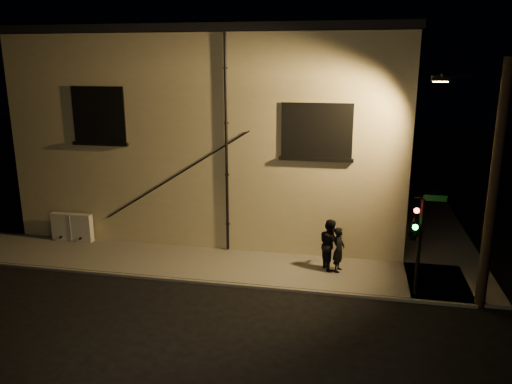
% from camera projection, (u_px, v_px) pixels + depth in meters
% --- Properties ---
extents(ground, '(90.00, 90.00, 0.00)m').
position_uv_depth(ground, '(258.00, 288.00, 16.92)').
color(ground, black).
extents(sidewalk, '(21.00, 16.00, 0.12)m').
position_uv_depth(sidewalk, '(307.00, 244.00, 20.83)').
color(sidewalk, '#66645C').
rests_on(sidewalk, ground).
extents(building, '(16.20, 12.23, 8.80)m').
position_uv_depth(building, '(234.00, 124.00, 24.89)').
color(building, '#C8BB8F').
rests_on(building, ground).
extents(utility_cabinet, '(1.78, 0.30, 1.17)m').
position_uv_depth(utility_cabinet, '(72.00, 227.00, 20.91)').
color(utility_cabinet, silver).
rests_on(utility_cabinet, sidewalk).
extents(pedestrian_a, '(0.51, 0.67, 1.64)m').
position_uv_depth(pedestrian_a, '(339.00, 249.00, 17.78)').
color(pedestrian_a, black).
rests_on(pedestrian_a, sidewalk).
extents(pedestrian_b, '(1.04, 1.13, 1.86)m').
position_uv_depth(pedestrian_b, '(330.00, 244.00, 17.98)').
color(pedestrian_b, black).
rests_on(pedestrian_b, sidewalk).
extents(traffic_signal, '(1.34, 1.97, 3.34)m').
position_uv_depth(traffic_signal, '(414.00, 229.00, 15.55)').
color(traffic_signal, black).
rests_on(traffic_signal, sidewalk).
extents(streetlamp_pole, '(2.04, 1.40, 7.58)m').
position_uv_depth(streetlamp_pole, '(491.00, 182.00, 14.70)').
color(streetlamp_pole, black).
rests_on(streetlamp_pole, ground).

